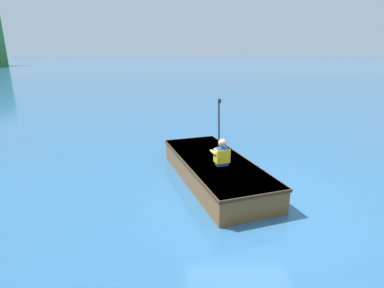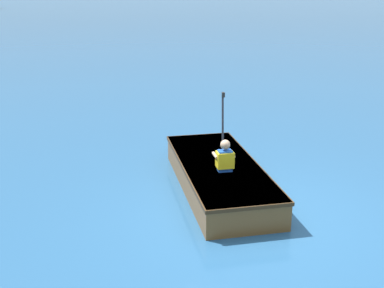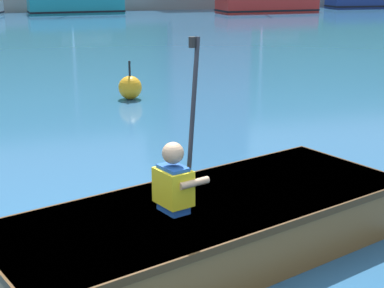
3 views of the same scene
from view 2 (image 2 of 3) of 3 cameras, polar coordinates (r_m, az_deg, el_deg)
name	(u,v)px [view 2 (image 2 of 3)]	position (r m, az deg, el deg)	size (l,w,h in m)	color
ground_plane	(250,214)	(8.01, 6.88, -8.25)	(300.00, 300.00, 0.00)	#28567F
rowboat_foreground	(218,174)	(8.83, 3.15, -3.52)	(3.83, 2.49, 0.50)	brown
person_paddler	(225,156)	(8.29, 3.91, -1.47)	(0.41, 0.42, 1.35)	#1E4CA5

